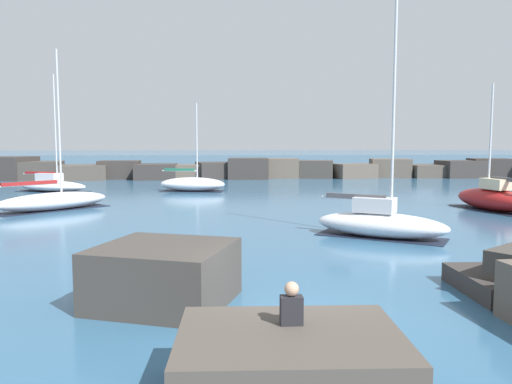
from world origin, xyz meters
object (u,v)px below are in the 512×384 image
at_px(sailboat_moored_1, 53,201).
at_px(sailboat_moored_2, 380,222).
at_px(sailboat_moored_0, 493,198).
at_px(person_on_rocks, 291,329).
at_px(sailboat_moored_4, 52,185).
at_px(sailboat_moored_3, 192,184).

distance_m(sailboat_moored_1, sailboat_moored_2, 19.68).
distance_m(sailboat_moored_0, person_on_rocks, 25.89).
bearing_deg(sailboat_moored_4, person_on_rocks, -67.01).
height_order(sailboat_moored_3, sailboat_moored_4, sailboat_moored_4).
bearing_deg(sailboat_moored_3, sailboat_moored_0, -36.29).
bearing_deg(sailboat_moored_3, sailboat_moored_4, 177.10).
bearing_deg(person_on_rocks, sailboat_moored_0, 53.45).
bearing_deg(sailboat_moored_0, sailboat_moored_2, -140.63).
height_order(sailboat_moored_1, sailboat_moored_3, sailboat_moored_1).
bearing_deg(sailboat_moored_1, sailboat_moored_2, -31.26).
relative_size(sailboat_moored_0, sailboat_moored_1, 0.79).
bearing_deg(sailboat_moored_4, sailboat_moored_0, -25.21).
height_order(sailboat_moored_0, person_on_rocks, sailboat_moored_0).
bearing_deg(sailboat_moored_3, sailboat_moored_1, -124.61).
bearing_deg(sailboat_moored_2, person_on_rocks, -114.19).
height_order(sailboat_moored_0, sailboat_moored_3, sailboat_moored_0).
bearing_deg(sailboat_moored_2, sailboat_moored_1, 148.74).
relative_size(sailboat_moored_1, sailboat_moored_2, 0.89).
relative_size(sailboat_moored_1, sailboat_moored_3, 1.31).
bearing_deg(sailboat_moored_0, person_on_rocks, -126.55).
height_order(sailboat_moored_0, sailboat_moored_2, sailboat_moored_2).
relative_size(sailboat_moored_0, sailboat_moored_2, 0.70).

